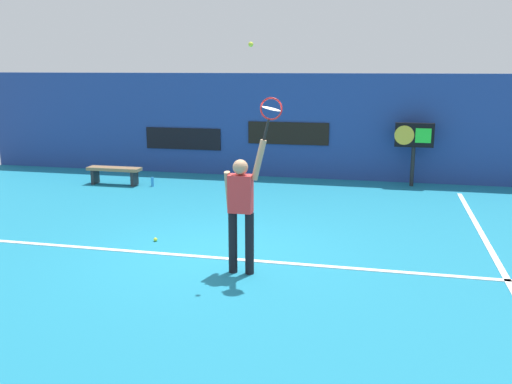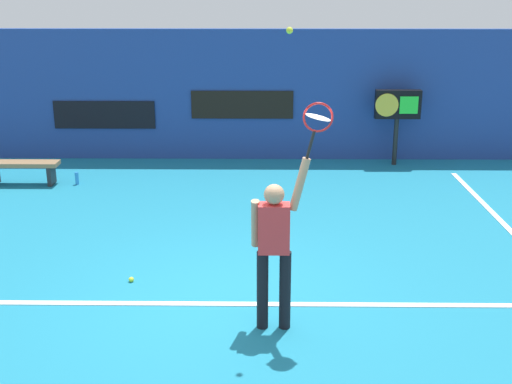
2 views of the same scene
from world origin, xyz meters
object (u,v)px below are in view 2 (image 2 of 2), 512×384
object	(u,v)px
tennis_player	(274,244)
spare_ball	(131,279)
water_bottle	(77,178)
tennis_ball	(290,30)
tennis_racket	(317,121)
scoreboard_clock	(397,107)
court_bench	(22,167)

from	to	relation	value
tennis_player	spare_ball	bearing A→B (deg)	148.20
tennis_player	water_bottle	size ratio (longest dim) A/B	8.27
water_bottle	tennis_ball	bearing A→B (deg)	-54.25
tennis_racket	spare_ball	xyz separation A→B (m)	(-2.26, 1.14, -2.34)
scoreboard_clock	court_bench	world-z (taller)	scoreboard_clock
tennis_racket	scoreboard_clock	bearing A→B (deg)	72.08
tennis_ball	court_bench	size ratio (longest dim) A/B	0.05
tennis_racket	scoreboard_clock	world-z (taller)	tennis_racket
court_bench	tennis_ball	bearing A→B (deg)	-47.59
water_bottle	scoreboard_clock	bearing A→B (deg)	13.41
scoreboard_clock	water_bottle	world-z (taller)	scoreboard_clock
tennis_ball	water_bottle	bearing A→B (deg)	125.75
tennis_racket	tennis_ball	distance (m)	0.94
tennis_ball	water_bottle	world-z (taller)	tennis_ball
tennis_player	water_bottle	world-z (taller)	tennis_player
water_bottle	court_bench	bearing A→B (deg)	-180.00
court_bench	water_bottle	world-z (taller)	court_bench
water_bottle	spare_ball	bearing A→B (deg)	-66.21
tennis_player	tennis_ball	distance (m)	2.26
scoreboard_clock	water_bottle	bearing A→B (deg)	-166.59
tennis_player	scoreboard_clock	bearing A→B (deg)	68.95
tennis_ball	spare_ball	world-z (taller)	tennis_ball
scoreboard_clock	court_bench	size ratio (longest dim) A/B	1.14
tennis_ball	court_bench	xyz separation A→B (m)	(-4.90, 5.36, -2.92)
tennis_racket	scoreboard_clock	distance (m)	7.40
tennis_player	water_bottle	bearing A→B (deg)	124.49
water_bottle	spare_ball	size ratio (longest dim) A/B	3.53
tennis_ball	court_bench	bearing A→B (deg)	132.41
tennis_player	court_bench	distance (m)	7.25
tennis_player	court_bench	size ratio (longest dim) A/B	1.42
spare_ball	water_bottle	bearing A→B (deg)	113.79
spare_ball	court_bench	bearing A→B (deg)	124.33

